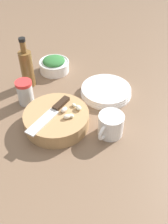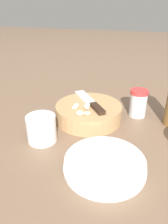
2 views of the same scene
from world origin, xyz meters
The scene contains 7 objects.
ground_plane centered at (0.00, 0.00, 0.00)m, with size 5.00×5.00×0.00m, color brown.
cutting_board centered at (0.00, -0.11, 0.03)m, with size 0.22×0.22×0.05m.
chef_knife centered at (0.00, -0.12, 0.06)m, with size 0.14×0.18×0.01m.
garlic_cloves centered at (0.01, -0.06, 0.06)m, with size 0.07×0.07×0.02m.
spice_jar centered at (-0.16, -0.18, 0.05)m, with size 0.06×0.06×0.09m.
coffee_mug centered at (0.10, 0.05, 0.04)m, with size 0.09×0.10×0.08m.
plate_stack centered at (-0.10, 0.12, 0.01)m, with size 0.20×0.20×0.03m.
Camera 2 is at (-0.16, 0.52, 0.37)m, focal length 35.00 mm.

